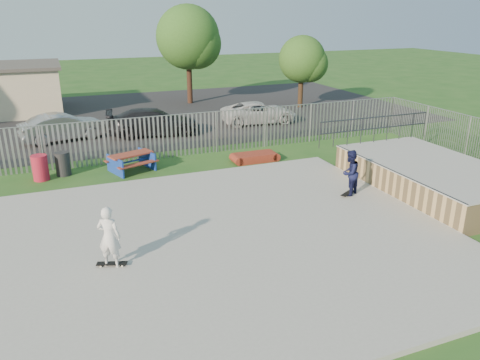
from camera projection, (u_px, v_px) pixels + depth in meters
name	position (u px, v px, depth m)	size (l,w,h in m)	color
ground	(201.00, 245.00, 13.75)	(120.00, 120.00, 0.00)	#214F1B
concrete_slab	(201.00, 243.00, 13.73)	(15.00, 12.00, 0.15)	#979792
quarter_pipe	(431.00, 177.00, 17.79)	(5.50, 7.05, 2.19)	tan
fence	(189.00, 164.00, 17.76)	(26.04, 16.02, 2.00)	gray
picnic_table	(132.00, 162.00, 20.04)	(2.22, 2.02, 0.77)	maroon
funbox	(255.00, 157.00, 21.41)	(1.84, 0.94, 0.37)	maroon
trash_bin_red	(40.00, 168.00, 18.90)	(0.63, 0.63, 1.04)	#AB1A30
trash_bin_grey	(63.00, 164.00, 19.47)	(0.60, 0.60, 0.99)	black
parking_lot	(114.00, 117.00, 30.33)	(40.00, 18.00, 0.02)	black
car_silver	(63.00, 127.00, 24.62)	(1.51, 4.33, 1.43)	#9E9EA2
car_dark	(154.00, 122.00, 25.69)	(2.03, 5.00, 1.45)	black
car_white	(259.00, 113.00, 28.49)	(2.13, 4.62, 1.28)	silver
tree_mid	(188.00, 37.00, 33.37)	(4.54, 4.54, 7.00)	#3A2217
tree_right	(302.00, 59.00, 32.33)	(3.22, 3.22, 4.97)	#3A2817
skateboard_a	(348.00, 194.00, 17.13)	(0.80, 0.56, 0.08)	black
skateboard_b	(112.00, 264.00, 12.36)	(0.82, 0.45, 0.08)	black
skater_navy	(350.00, 173.00, 16.86)	(0.82, 0.64, 1.69)	#13163B
skater_white	(109.00, 237.00, 12.08)	(0.62, 0.40, 1.69)	white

